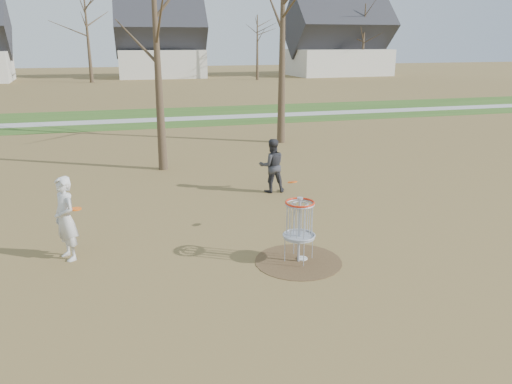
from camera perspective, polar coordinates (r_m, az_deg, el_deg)
ground at (r=10.44m, az=4.85°, el=-7.91°), size 160.00×160.00×0.00m
green_band at (r=30.38m, az=-8.86°, el=8.53°), size 160.00×8.00×0.01m
footpath at (r=29.39m, az=-8.63°, el=8.28°), size 160.00×1.50×0.01m
dirt_circle at (r=10.44m, az=4.86°, el=-7.89°), size 1.80×1.80×0.01m
player_standing at (r=10.94m, az=-20.95°, el=-2.86°), size 0.69×0.77×1.77m
player_throwing at (r=14.84m, az=1.82°, el=3.04°), size 0.81×0.65×1.61m
disc_grounded at (r=10.54m, az=5.31°, el=-7.56°), size 0.22×0.22×0.02m
discs_in_play at (r=10.87m, az=-6.84°, el=-0.22°), size 4.94×0.50×0.19m
disc_golf_basket at (r=10.09m, az=4.98°, el=-3.20°), size 0.64×0.64×1.35m
bare_trees at (r=44.96m, az=-9.13°, el=18.05°), size 52.62×44.98×9.00m
houses_row at (r=61.91m, az=-8.43°, el=16.06°), size 56.51×10.01×7.26m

